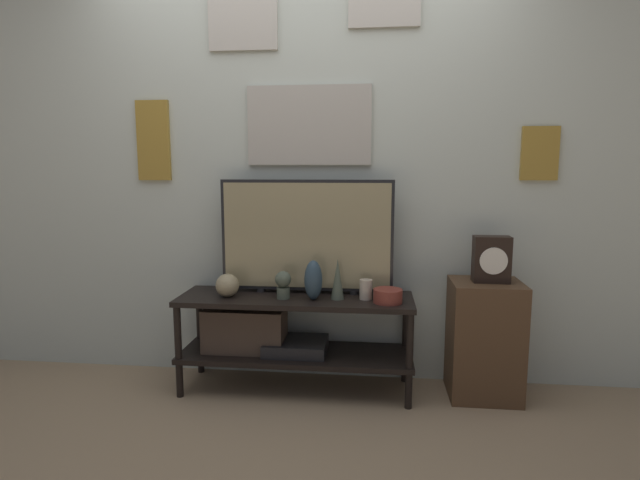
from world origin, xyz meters
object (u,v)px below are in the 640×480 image
object	(u,v)px
vase_round_glass	(227,285)
decorative_bust	(283,284)
television	(307,236)
candle_jar	(366,289)
vase_slim_bronze	(338,279)
vase_wide_bowl	(388,296)
vase_urn_stoneware	(313,280)
mantel_clock	(491,259)

from	to	relation	value
vase_round_glass	decorative_bust	xyz separation A→B (m)	(0.33, -0.01, 0.02)
television	candle_jar	size ratio (longest dim) A/B	9.04
vase_slim_bronze	vase_wide_bowl	size ratio (longest dim) A/B	1.44
vase_slim_bronze	vase_urn_stoneware	bearing A→B (deg)	-167.76
vase_wide_bowl	decorative_bust	bearing A→B (deg)	177.75
vase_urn_stoneware	vase_slim_bronze	bearing A→B (deg)	12.24
television	candle_jar	world-z (taller)	television
decorative_bust	vase_urn_stoneware	bearing A→B (deg)	-2.08
vase_wide_bowl	vase_slim_bronze	bearing A→B (deg)	170.74
decorative_bust	vase_slim_bronze	bearing A→B (deg)	4.24
television	vase_urn_stoneware	world-z (taller)	television
vase_slim_bronze	vase_round_glass	world-z (taller)	vase_slim_bronze
vase_wide_bowl	decorative_bust	xyz separation A→B (m)	(-0.59, 0.02, 0.05)
vase_urn_stoneware	vase_wide_bowl	bearing A→B (deg)	-2.32
decorative_bust	television	bearing A→B (deg)	50.73
mantel_clock	candle_jar	bearing A→B (deg)	-176.38
candle_jar	mantel_clock	xyz separation A→B (m)	(0.69, 0.04, 0.18)
vase_round_glass	candle_jar	size ratio (longest dim) A/B	1.20
television	vase_round_glass	world-z (taller)	television
vase_slim_bronze	candle_jar	xyz separation A→B (m)	(0.16, 0.02, -0.06)
candle_jar	mantel_clock	distance (m)	0.71
decorative_bust	candle_jar	bearing A→B (deg)	4.70
television	decorative_bust	bearing A→B (deg)	-129.27
television	mantel_clock	bearing A→B (deg)	-3.26
vase_round_glass	vase_wide_bowl	world-z (taller)	vase_round_glass
vase_slim_bronze	mantel_clock	xyz separation A→B (m)	(0.85, 0.06, 0.12)
television	mantel_clock	size ratio (longest dim) A/B	3.92
vase_round_glass	mantel_clock	bearing A→B (deg)	2.97
television	mantel_clock	distance (m)	1.05
vase_urn_stoneware	mantel_clock	xyz separation A→B (m)	(0.98, 0.09, 0.12)
television	vase_wide_bowl	bearing A→B (deg)	-19.17
vase_round_glass	decorative_bust	distance (m)	0.33
vase_slim_bronze	vase_wide_bowl	xyz separation A→B (m)	(0.28, -0.05, -0.08)
vase_round_glass	mantel_clock	world-z (taller)	mantel_clock
mantel_clock	vase_round_glass	bearing A→B (deg)	-177.03
candle_jar	mantel_clock	size ratio (longest dim) A/B	0.43
television	vase_slim_bronze	world-z (taller)	television
vase_slim_bronze	vase_wide_bowl	world-z (taller)	vase_slim_bronze
vase_wide_bowl	candle_jar	size ratio (longest dim) A/B	1.43
television	candle_jar	distance (m)	0.47
television	vase_urn_stoneware	xyz separation A→B (m)	(0.06, -0.15, -0.23)
television	vase_urn_stoneware	size ratio (longest dim) A/B	4.49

